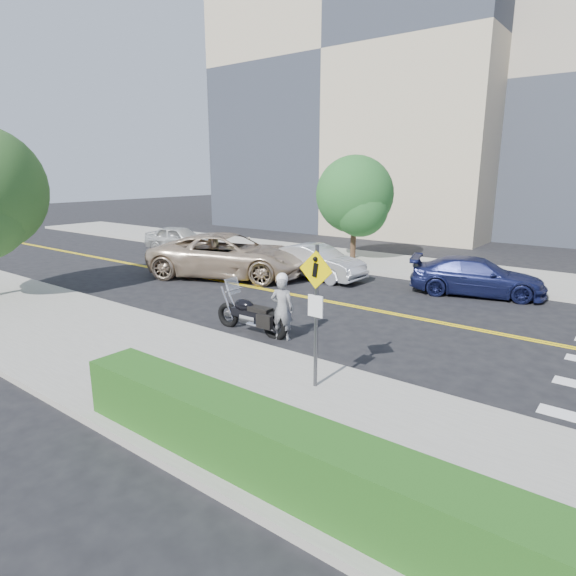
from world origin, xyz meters
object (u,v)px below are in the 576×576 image
(pedestrian_sign, at_px, (316,303))
(motorcycle, at_px, (251,307))
(parked_car_silver, at_px, (316,262))
(parked_car_blue, at_px, (477,276))
(parked_car_white, at_px, (180,239))
(motorcyclist, at_px, (282,307))
(suv, at_px, (229,255))

(pedestrian_sign, xyz_separation_m, motorcycle, (-3.66, 2.13, -1.20))
(parked_car_silver, relative_size, parked_car_blue, 0.92)
(parked_car_white, distance_m, parked_car_blue, 16.83)
(pedestrian_sign, distance_m, motorcyclist, 3.51)
(pedestrian_sign, bearing_deg, parked_car_blue, 89.05)
(motorcycle, xyz_separation_m, parked_car_silver, (-2.54, 7.06, -0.03))
(motorcyclist, relative_size, motorcycle, 0.76)
(motorcyclist, bearing_deg, pedestrian_sign, 120.90)
(suv, distance_m, parked_car_white, 7.98)
(pedestrian_sign, distance_m, parked_car_blue, 10.59)
(suv, xyz_separation_m, parked_car_white, (-7.23, 3.37, -0.23))
(motorcycle, bearing_deg, parked_car_blue, 64.39)
(motorcyclist, xyz_separation_m, parked_car_blue, (2.74, 8.35, -0.24))
(pedestrian_sign, xyz_separation_m, parked_car_white, (-16.66, 10.51, -1.24))
(motorcyclist, height_order, parked_car_silver, motorcyclist)
(parked_car_white, height_order, parked_car_blue, parked_car_white)
(motorcyclist, relative_size, parked_car_white, 0.45)
(pedestrian_sign, relative_size, motorcycle, 1.20)
(suv, bearing_deg, motorcyclist, -148.88)
(motorcyclist, bearing_deg, suv, -54.88)
(parked_car_silver, height_order, parked_car_blue, parked_car_silver)
(suv, bearing_deg, parked_car_white, 42.10)
(pedestrian_sign, height_order, parked_car_white, pedestrian_sign)
(parked_car_white, relative_size, parked_car_silver, 0.96)
(motorcycle, distance_m, parked_car_silver, 7.50)
(parked_car_blue, bearing_deg, parked_car_silver, 85.80)
(pedestrian_sign, bearing_deg, motorcyclist, 139.83)
(motorcycle, distance_m, parked_car_white, 15.47)
(parked_car_blue, bearing_deg, suv, 93.39)
(motorcyclist, bearing_deg, parked_car_blue, -127.10)
(motorcycle, bearing_deg, suv, 137.96)
(suv, height_order, parked_car_blue, suv)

